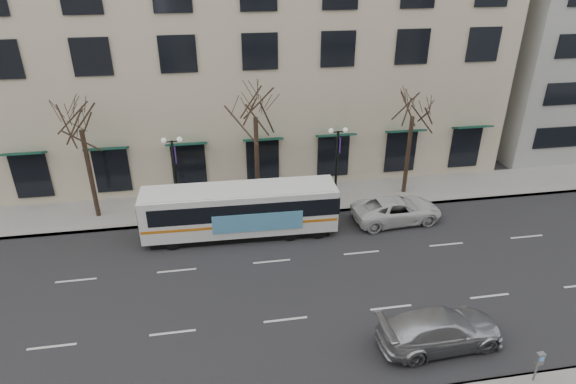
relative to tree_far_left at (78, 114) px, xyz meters
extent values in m
plane|color=black|center=(10.00, -8.80, -6.70)|extent=(160.00, 160.00, 0.00)
cube|color=gray|center=(15.00, 0.20, -6.62)|extent=(80.00, 4.00, 0.15)
cylinder|color=black|center=(0.00, 0.00, -3.83)|extent=(0.28, 0.28, 5.74)
cylinder|color=black|center=(10.00, 0.00, -3.72)|extent=(0.28, 0.28, 5.95)
cylinder|color=black|center=(20.00, 0.00, -3.97)|extent=(0.28, 0.28, 5.46)
cylinder|color=black|center=(5.00, -0.60, -4.20)|extent=(0.16, 0.16, 5.00)
cylinder|color=black|center=(5.00, -0.60, -6.55)|extent=(0.36, 0.36, 0.30)
cube|color=black|center=(5.00, -0.60, -1.75)|extent=(0.90, 0.06, 0.06)
sphere|color=silver|center=(4.55, -0.60, -1.65)|extent=(0.32, 0.32, 0.32)
sphere|color=silver|center=(5.45, -0.60, -1.65)|extent=(0.32, 0.32, 0.32)
cube|color=#4B217C|center=(5.12, -0.60, -2.60)|extent=(0.04, 0.45, 1.00)
cylinder|color=black|center=(15.00, -0.60, -4.20)|extent=(0.16, 0.16, 5.00)
cylinder|color=black|center=(15.00, -0.60, -6.55)|extent=(0.36, 0.36, 0.30)
cube|color=black|center=(15.00, -0.60, -1.75)|extent=(0.90, 0.06, 0.06)
sphere|color=silver|center=(14.55, -0.60, -1.65)|extent=(0.32, 0.32, 0.32)
sphere|color=silver|center=(15.45, -0.60, -1.65)|extent=(0.32, 0.32, 0.32)
cube|color=#4B217C|center=(15.12, -0.60, -2.60)|extent=(0.04, 0.45, 1.00)
cube|color=white|center=(8.61, -3.43, -5.02)|extent=(11.07, 2.65, 2.52)
cube|color=black|center=(8.61, -3.43, -6.45)|extent=(10.18, 2.34, 0.41)
cube|color=black|center=(8.88, -3.44, -4.63)|extent=(10.63, 2.67, 1.01)
cube|color=orange|center=(8.61, -3.43, -5.46)|extent=(10.96, 2.67, 0.17)
cube|color=#57A2D4|center=(9.50, -4.67, -5.28)|extent=(5.05, 0.17, 1.10)
cube|color=white|center=(8.61, -3.43, -3.73)|extent=(10.51, 2.39, 0.07)
cylinder|color=black|center=(4.73, -4.40, -6.24)|extent=(0.92, 0.28, 0.92)
cylinder|color=black|center=(4.78, -2.29, -6.24)|extent=(0.92, 0.28, 0.92)
cylinder|color=black|center=(11.34, -4.55, -6.24)|extent=(0.92, 0.28, 0.92)
cylinder|color=black|center=(11.39, -2.44, -6.24)|extent=(0.92, 0.28, 0.92)
cylinder|color=black|center=(12.99, -4.59, -6.24)|extent=(0.92, 0.28, 0.92)
cylinder|color=black|center=(13.04, -2.48, -6.24)|extent=(0.92, 0.28, 0.92)
imported|color=#B3B5BB|center=(16.18, -13.61, -5.92)|extent=(5.49, 2.48, 1.56)
imported|color=silver|center=(18.15, -3.43, -5.94)|extent=(5.61, 2.86, 1.52)
cylinder|color=gray|center=(18.85, -16.16, -6.07)|extent=(0.08, 0.08, 0.95)
cube|color=gray|center=(18.85, -16.16, -5.44)|extent=(0.31, 0.21, 0.53)
cube|color=blue|center=(18.85, -16.26, -5.36)|extent=(0.15, 0.03, 0.19)
camera|label=1|loc=(7.34, -27.66, 8.30)|focal=30.00mm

